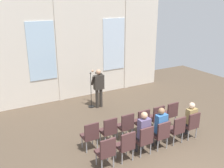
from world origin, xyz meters
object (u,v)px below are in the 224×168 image
chair_r0_c1 (109,129)px  chair_r1_c2 (144,139)px  chair_r0_c4 (156,116)px  chair_r1_c3 (161,133)px  chair_r0_c3 (142,120)px  chair_r1_c4 (177,128)px  chair_r1_c5 (191,124)px  audience_r1_c3 (160,126)px  chair_r0_c2 (126,125)px  audience_r1_c2 (143,131)px  chair_r1_c0 (106,151)px  chair_r1_c1 (126,144)px  mic_stand (91,100)px  audience_r1_c5 (190,118)px  chair_r0_c5 (170,112)px  speaker (99,86)px  chair_r0_c0 (90,134)px

chair_r0_c1 → chair_r1_c2: size_ratio=1.00×
chair_r0_c4 → chair_r1_c3: bearing=-122.4°
chair_r0_c3 → chair_r1_c4: bearing=-57.6°
chair_r1_c4 → chair_r1_c5: 0.64m
chair_r0_c1 → audience_r1_c3: audience_r1_c3 is taller
chair_r0_c2 → chair_r1_c2: (0.00, -1.01, 0.00)m
chair_r1_c4 → audience_r1_c2: bearing=176.5°
chair_r1_c0 → chair_r1_c1: same height
mic_stand → audience_r1_c5: mic_stand is taller
chair_r0_c5 → chair_r1_c5: (0.00, -1.01, 0.00)m
chair_r0_c3 → audience_r1_c5: bearing=-35.8°
audience_r1_c5 → chair_r0_c5: bearing=90.0°
chair_r0_c4 → chair_r1_c2: 1.63m
chair_r0_c3 → chair_r0_c5: same height
speaker → chair_r1_c1: speaker is taller
chair_r0_c1 → chair_r0_c3: size_ratio=1.00×
chair_r0_c5 → audience_r1_c2: (-1.92, -0.93, 0.22)m
mic_stand → chair_r0_c5: mic_stand is taller
chair_r1_c2 → chair_r0_c0: bearing=141.8°
chair_r0_c0 → mic_stand: bearing=64.6°
chair_r0_c3 → chair_r1_c2: same height
audience_r1_c3 → chair_r0_c3: bearing=90.0°
chair_r0_c5 → chair_r1_c2: 2.17m
chair_r1_c2 → audience_r1_c2: bearing=90.0°
audience_r1_c2 → chair_r0_c3: bearing=55.4°
chair_r0_c5 → chair_r1_c5: bearing=-90.0°
chair_r0_c3 → chair_r0_c2: bearing=180.0°
mic_stand → chair_r1_c5: (1.77, -4.01, 0.20)m
chair_r0_c1 → chair_r1_c3: (1.28, -1.01, 0.00)m
chair_r0_c0 → chair_r1_c1: bearing=-57.6°
chair_r0_c4 → chair_r0_c3: bearing=180.0°
chair_r0_c1 → chair_r1_c0: size_ratio=1.00×
chair_r1_c5 → chair_r1_c0: bearing=180.0°
chair_r1_c1 → chair_r0_c5: bearing=21.5°
chair_r1_c5 → speaker: bearing=111.2°
mic_stand → chair_r0_c1: bearing=-104.7°
chair_r1_c3 → speaker: bearing=93.1°
chair_r0_c5 → chair_r0_c0: bearing=180.0°
chair_r1_c0 → chair_r0_c1: bearing=57.6°
chair_r0_c0 → chair_r0_c5: bearing=0.0°
chair_r1_c4 → chair_r0_c2: bearing=141.8°
chair_r1_c5 → chair_r1_c2: bearing=180.0°
chair_r0_c0 → audience_r1_c3: audience_r1_c3 is taller
chair_r0_c0 → chair_r1_c4: (2.56, -1.01, 0.00)m
speaker → chair_r1_c2: speaker is taller
chair_r0_c2 → audience_r1_c5: audience_r1_c5 is taller
chair_r1_c2 → chair_r1_c4: bearing=0.0°
chair_r0_c5 → audience_r1_c3: audience_r1_c3 is taller
audience_r1_c2 → chair_r1_c2: bearing=-90.0°
speaker → audience_r1_c3: speaker is taller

